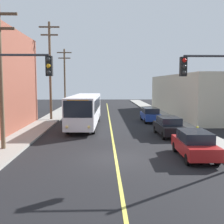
# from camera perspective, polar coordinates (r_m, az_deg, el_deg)

# --- Properties ---
(ground_plane) EXTENTS (120.00, 120.00, 0.00)m
(ground_plane) POSITION_cam_1_polar(r_m,az_deg,el_deg) (16.73, 0.78, -9.46)
(ground_plane) COLOR black
(sidewalk_left) EXTENTS (2.50, 90.00, 0.15)m
(sidewalk_left) POSITION_cam_1_polar(r_m,az_deg,el_deg) (27.27, -15.62, -3.50)
(sidewalk_left) COLOR gray
(sidewalk_left) RESTS_ON ground
(sidewalk_right) EXTENTS (2.50, 90.00, 0.15)m
(sidewalk_right) POSITION_cam_1_polar(r_m,az_deg,el_deg) (27.64, 15.05, -3.36)
(sidewalk_right) COLOR gray
(sidewalk_right) RESTS_ON ground
(lane_stripe_center) EXTENTS (0.16, 60.00, 0.01)m
(lane_stripe_center) POSITION_cam_1_polar(r_m,az_deg,el_deg) (31.43, -0.42, -2.18)
(lane_stripe_center) COLOR #D8CC4C
(lane_stripe_center) RESTS_ON ground
(building_right_warehouse) EXTENTS (12.00, 25.65, 5.59)m
(building_right_warehouse) POSITION_cam_1_polar(r_m,az_deg,el_deg) (42.43, 19.30, 3.38)
(building_right_warehouse) COLOR beige
(building_right_warehouse) RESTS_ON ground
(city_bus) EXTENTS (2.95, 12.22, 3.20)m
(city_bus) POSITION_cam_1_polar(r_m,az_deg,el_deg) (28.53, -5.54, 0.63)
(city_bus) COLOR silver
(city_bus) RESTS_ON ground
(parked_car_red) EXTENTS (1.92, 4.45, 1.62)m
(parked_car_red) POSITION_cam_1_polar(r_m,az_deg,el_deg) (17.30, 16.57, -6.32)
(parked_car_red) COLOR maroon
(parked_car_red) RESTS_ON ground
(parked_car_black) EXTENTS (1.93, 4.45, 1.62)m
(parked_car_black) POSITION_cam_1_polar(r_m,az_deg,el_deg) (23.86, 11.57, -2.86)
(parked_car_black) COLOR black
(parked_car_black) RESTS_ON ground
(parked_car_blue) EXTENTS (1.86, 4.42, 1.62)m
(parked_car_blue) POSITION_cam_1_polar(r_m,az_deg,el_deg) (32.20, 7.90, -0.54)
(parked_car_blue) COLOR navy
(parked_car_blue) RESTS_ON ground
(utility_pole_near) EXTENTS (2.40, 0.28, 9.24)m
(utility_pole_near) POSITION_cam_1_polar(r_m,az_deg,el_deg) (19.38, -21.95, 7.92)
(utility_pole_near) COLOR brown
(utility_pole_near) RESTS_ON sidewalk_left
(utility_pole_mid) EXTENTS (2.40, 0.28, 11.41)m
(utility_pole_mid) POSITION_cam_1_polar(r_m,az_deg,el_deg) (33.98, -12.60, 9.07)
(utility_pole_mid) COLOR brown
(utility_pole_mid) RESTS_ON sidewalk_left
(utility_pole_far) EXTENTS (2.40, 0.28, 9.92)m
(utility_pole_far) POSITION_cam_1_polar(r_m,az_deg,el_deg) (47.12, -9.69, 7.27)
(utility_pole_far) COLOR brown
(utility_pole_far) RESTS_ON sidewalk_left
(traffic_signal_left_corner) EXTENTS (3.75, 0.48, 6.00)m
(traffic_signal_left_corner) POSITION_cam_1_polar(r_m,az_deg,el_deg) (14.98, -20.10, 5.06)
(traffic_signal_left_corner) COLOR #2D2D33
(traffic_signal_left_corner) RESTS_ON sidewalk_left
(traffic_signal_right_corner) EXTENTS (3.75, 0.48, 6.00)m
(traffic_signal_right_corner) POSITION_cam_1_polar(r_m,az_deg,el_deg) (15.73, 21.26, 5.04)
(traffic_signal_right_corner) COLOR #2D2D33
(traffic_signal_right_corner) RESTS_ON sidewalk_right
(fire_hydrant) EXTENTS (0.44, 0.26, 0.84)m
(fire_hydrant) POSITION_cam_1_polar(r_m,az_deg,el_deg) (23.48, 17.11, -3.78)
(fire_hydrant) COLOR red
(fire_hydrant) RESTS_ON sidewalk_right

